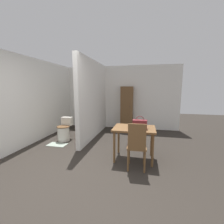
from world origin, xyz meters
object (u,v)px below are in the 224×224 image
object	(u,v)px
dining_table	(134,132)
handbag	(140,124)
wooden_cabinet	(127,108)
toilet	(64,131)
wooden_chair	(137,145)

from	to	relation	value
dining_table	handbag	world-z (taller)	handbag
dining_table	wooden_cabinet	distance (m)	2.57
toilet	handbag	size ratio (longest dim) A/B	2.28
toilet	wooden_cabinet	size ratio (longest dim) A/B	0.41
dining_table	wooden_cabinet	world-z (taller)	wooden_cabinet
wooden_chair	toilet	bearing A→B (deg)	148.71
toilet	wooden_chair	bearing A→B (deg)	-28.90
toilet	wooden_cabinet	xyz separation A→B (m)	(1.75, 1.71, 0.54)
toilet	wooden_cabinet	bearing A→B (deg)	44.24
dining_table	toilet	bearing A→B (deg)	159.84
toilet	handbag	xyz separation A→B (m)	(2.35, -0.88, 0.54)
wooden_cabinet	toilet	bearing A→B (deg)	-135.76
wooden_cabinet	wooden_chair	bearing A→B (deg)	-79.36
handbag	toilet	bearing A→B (deg)	159.38
dining_table	handbag	bearing A→B (deg)	-28.60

